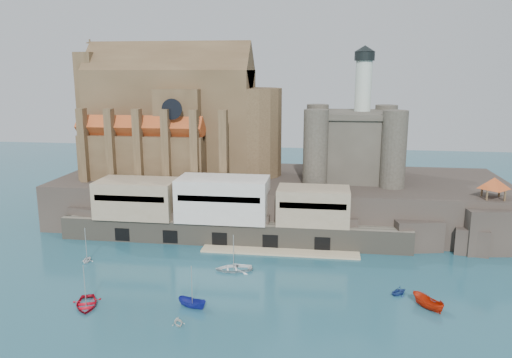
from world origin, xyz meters
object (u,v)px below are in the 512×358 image
object	(u,v)px
boat_1	(178,324)
boat_2	(192,307)
pavilion	(494,185)
boat_0	(86,306)
castle_keep	(353,142)
church	(179,122)

from	to	relation	value
boat_1	boat_2	size ratio (longest dim) A/B	0.55
pavilion	boat_1	size ratio (longest dim) A/B	2.47
boat_0	boat_1	distance (m)	15.32
castle_keep	pavilion	world-z (taller)	castle_keep
pavilion	boat_0	world-z (taller)	pavilion
church	boat_0	world-z (taller)	church
church	castle_keep	world-z (taller)	church
boat_0	pavilion	bearing A→B (deg)	4.85
castle_keep	boat_2	xyz separation A→B (m)	(-24.69, -47.25, -18.31)
church	pavilion	xyz separation A→B (m)	(66.13, -15.85, -9.40)
castle_keep	boat_1	size ratio (longest dim) A/B	11.31
church	boat_2	xyz separation A→B (m)	(15.51, -48.02, -22.13)
church	castle_keep	distance (m)	40.39
pavilion	boat_2	size ratio (longest dim) A/B	1.36
church	pavilion	bearing A→B (deg)	-13.48
castle_keep	boat_1	bearing A→B (deg)	-115.77
boat_0	boat_1	world-z (taller)	boat_0
boat_0	boat_2	world-z (taller)	boat_0
pavilion	boat_1	distance (m)	64.64
church	castle_keep	xyz separation A→B (m)	(40.21, -0.78, -3.81)
pavilion	boat_1	xyz separation A→B (m)	(-51.22, -37.32, -12.73)
church	pavilion	size ratio (longest dim) A/B	7.34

